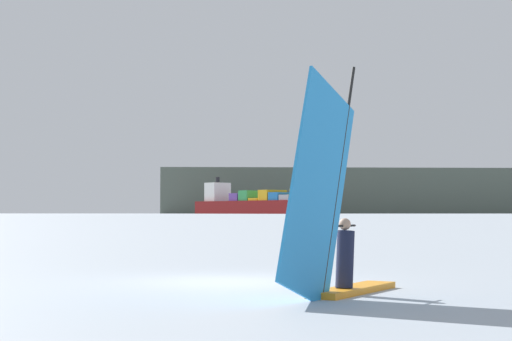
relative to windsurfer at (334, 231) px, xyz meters
The scene contains 4 objects.
ground_plane 3.91m from the windsurfer, 127.82° to the left, with size 4000.00×4000.00×0.00m, color #9EA8B2.
windsurfer is the anchor object (origin of this frame).
cargo_ship 802.62m from the windsurfer, 96.87° to the left, with size 144.62×131.63×38.64m.
distant_headland 1185.52m from the windsurfer, 81.37° to the left, with size 878.70×367.42×54.40m, color #4C564C.
Camera 1 is at (2.64, -17.63, 1.50)m, focal length 57.33 mm.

